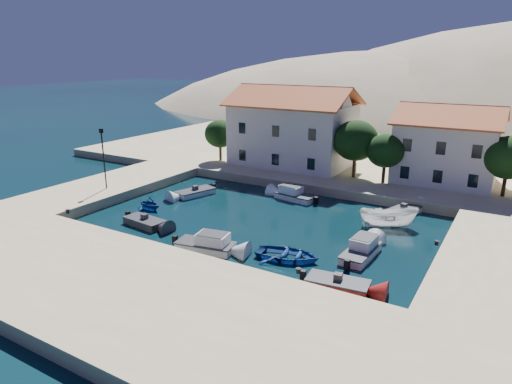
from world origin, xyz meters
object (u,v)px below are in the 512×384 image
building_left (293,125)px  building_mid (447,143)px  rowboat_south (287,259)px  boat_east (388,227)px  lamppost (103,153)px  cabin_cruiser_east (361,251)px  cabin_cruiser_south (205,244)px

building_left → building_mid: size_ratio=1.40×
rowboat_south → boat_east: bearing=-33.9°
building_mid → lamppost: size_ratio=1.69×
building_left → building_mid: (18.00, 1.00, -0.71)m
building_left → cabin_cruiser_east: (15.95, -20.73, -5.46)m
building_left → cabin_cruiser_south: building_left is taller
building_left → lamppost: (-11.50, -20.00, -1.18)m
cabin_cruiser_east → boat_east: size_ratio=0.90×
rowboat_south → building_mid: bearing=-24.8°
building_mid → boat_east: bearing=-97.8°
building_mid → cabin_cruiser_south: bearing=-115.4°
building_left → building_mid: building_left is taller
building_mid → rowboat_south: (-6.50, -24.78, -5.22)m
lamppost → rowboat_south: lamppost is taller
building_mid → cabin_cruiser_south: 29.75m
cabin_cruiser_east → boat_east: (0.06, 7.17, -0.48)m
lamppost → cabin_cruiser_east: (27.45, -0.73, -4.28)m
building_left → cabin_cruiser_east: building_left is taller
cabin_cruiser_east → rowboat_south: bearing=126.5°
building_mid → cabin_cruiser_east: (-2.05, -21.73, -4.75)m
lamppost → cabin_cruiser_south: (16.90, -5.53, -4.28)m
cabin_cruiser_south → rowboat_south: (6.10, 1.75, -0.48)m
cabin_cruiser_south → cabin_cruiser_east: (10.55, 4.80, -0.00)m
boat_east → rowboat_south: bearing=131.0°
building_left → building_mid: bearing=3.2°
building_left → rowboat_south: 27.07m
cabin_cruiser_south → rowboat_south: bearing=5.5°
lamppost → cabin_cruiser_east: lamppost is taller
lamppost → cabin_cruiser_east: 27.79m
cabin_cruiser_south → lamppost: bearing=151.4°
cabin_cruiser_east → building_mid: bearing=-3.2°
cabin_cruiser_south → boat_east: size_ratio=0.96×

